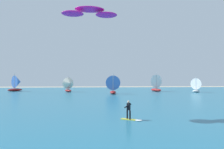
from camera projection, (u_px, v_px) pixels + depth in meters
ocean at (101, 94)px, 50.03m from camera, size 160.00×90.00×0.10m
kitesurfer at (131, 113)px, 17.80m from camera, size 1.96×1.52×1.67m
kite at (90, 12)px, 20.49m from camera, size 5.68×2.07×0.85m
sailboat_outermost at (197, 85)px, 56.90m from camera, size 3.97×3.78×4.42m
sailboat_anchored_offshore at (17, 83)px, 62.58m from camera, size 4.69×4.81×5.39m
sailboat_far_left at (113, 84)px, 51.01m from camera, size 3.74×4.40×5.12m
sailboat_leading at (69, 84)px, 58.41m from camera, size 3.74×4.20×4.69m
sailboat_mid_right at (155, 83)px, 61.73m from camera, size 4.47×5.05×5.67m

